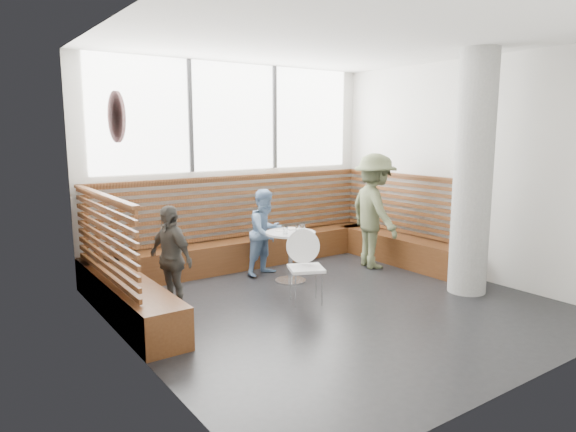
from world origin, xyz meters
TOP-DOWN VIEW (x-y plane):
  - room at (0.00, 0.00)m, footprint 5.00×5.00m
  - booth at (0.00, 1.77)m, footprint 5.00×2.50m
  - concrete_column at (1.85, -0.60)m, footprint 0.50×0.50m
  - wall_art at (-2.46, 0.40)m, footprint 0.03×0.50m
  - cafe_table at (0.15, 1.15)m, footprint 0.71×0.71m
  - cafe_chair at (-0.23, 0.35)m, footprint 0.44×0.43m
  - adult_man at (1.71, 1.06)m, footprint 0.96×1.31m
  - child_back at (0.06, 1.66)m, footprint 0.74×0.63m
  - child_left at (-1.73, 1.00)m, footprint 0.49×0.81m
  - plate_near at (0.07, 1.28)m, footprint 0.19×0.19m
  - plate_far at (0.28, 1.31)m, footprint 0.21×0.21m
  - glass_left at (0.01, 1.07)m, footprint 0.07×0.07m
  - glass_mid at (0.22, 1.08)m, footprint 0.07×0.07m
  - glass_right at (0.37, 1.15)m, footprint 0.06×0.06m
  - menu_card at (0.23, 0.96)m, footprint 0.20×0.16m

SIDE VIEW (x-z plane):
  - booth at x=0.00m, z-range -0.31..1.13m
  - cafe_table at x=0.15m, z-range 0.16..0.89m
  - cafe_chair at x=-0.23m, z-range 0.08..1.00m
  - child_left at x=-1.73m, z-range 0.00..1.30m
  - child_back at x=0.06m, z-range 0.00..1.31m
  - menu_card at x=0.23m, z-range 0.73..0.74m
  - plate_near at x=0.07m, z-range 0.73..0.75m
  - plate_far at x=0.28m, z-range 0.73..0.75m
  - glass_right at x=0.37m, z-range 0.73..0.84m
  - glass_mid at x=0.22m, z-range 0.73..0.84m
  - glass_left at x=0.01m, z-range 0.73..0.84m
  - adult_man at x=1.71m, z-range 0.00..1.82m
  - concrete_column at x=1.85m, z-range 0.00..3.20m
  - room at x=0.00m, z-range 0.00..3.20m
  - wall_art at x=-2.46m, z-range 2.05..2.55m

